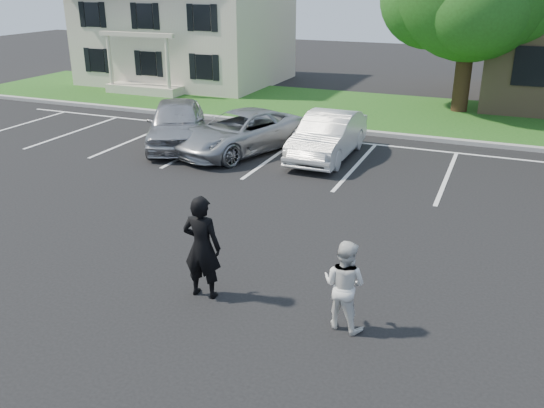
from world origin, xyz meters
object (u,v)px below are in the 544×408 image
object	(u,v)px
house	(186,11)
man_white_shirt	(344,285)
car_silver_west	(177,123)
car_silver_minivan	(240,132)
car_white_sedan	(328,136)
man_black_suit	(202,247)

from	to	relation	value
house	man_white_shirt	world-z (taller)	house
car_silver_west	car_silver_minivan	world-z (taller)	car_silver_west
car_silver_minivan	car_white_sedan	xyz separation A→B (m)	(2.94, 0.51, 0.04)
man_black_suit	car_white_sedan	bearing A→B (deg)	-90.50
house	car_silver_west	world-z (taller)	house
house	man_black_suit	xyz separation A→B (m)	(12.39, -20.85, -2.83)
house	man_white_shirt	xyz separation A→B (m)	(15.09, -20.86, -3.03)
man_black_suit	car_white_sedan	distance (m)	9.44
man_black_suit	house	bearing A→B (deg)	-63.02
house	car_white_sedan	bearing A→B (deg)	-43.94
man_white_shirt	house	bearing A→B (deg)	-41.45
man_black_suit	man_white_shirt	size ratio (longest dim) A/B	1.25
man_black_suit	man_white_shirt	world-z (taller)	man_black_suit
house	car_white_sedan	world-z (taller)	house
man_black_suit	car_silver_west	world-z (taller)	man_black_suit
man_white_shirt	car_silver_west	world-z (taller)	car_silver_west
car_white_sedan	man_white_shirt	bearing A→B (deg)	-71.05
car_silver_west	car_silver_minivan	distance (m)	2.45
house	car_silver_minivan	xyz separation A→B (m)	(8.92, -11.93, -3.14)
man_white_shirt	car_silver_minivan	xyz separation A→B (m)	(-6.17, 8.93, -0.11)
house	man_black_suit	bearing A→B (deg)	-59.27
car_white_sedan	house	bearing A→B (deg)	136.12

